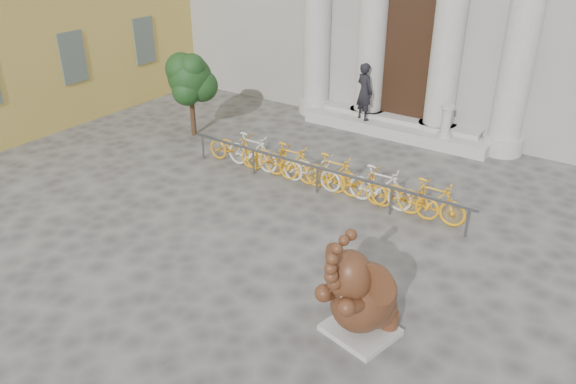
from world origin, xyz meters
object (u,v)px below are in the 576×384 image
Objects in this scene: bike_rack at (322,171)px; pedestrian at (364,92)px; elephant_statue at (362,296)px; tree at (190,78)px.

bike_rack is 4.60m from pedestrian.
elephant_statue is 0.27× the size of bike_rack.
elephant_statue is 1.20× the size of pedestrian.
tree is 1.44× the size of pedestrian.
elephant_statue is 5.48m from bike_rack.
elephant_statue is 0.83× the size of tree.
bike_rack is at bearing 140.75° from elephant_statue.
pedestrian is at bearing 104.22° from bike_rack.
tree is at bearing 161.39° from elephant_statue.
bike_rack is (-3.34, 4.33, -0.29)m from elephant_statue.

